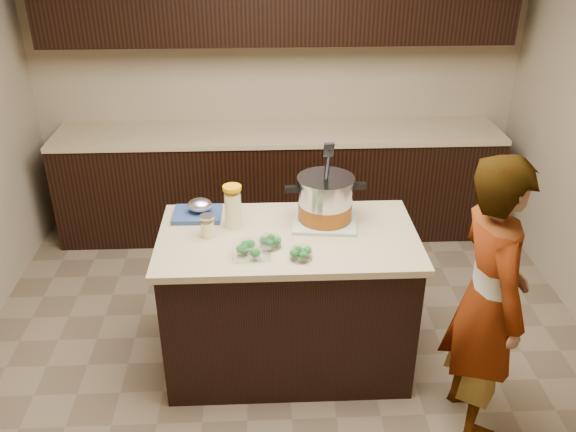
# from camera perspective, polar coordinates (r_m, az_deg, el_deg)

# --- Properties ---
(ground_plane) EXTENTS (4.00, 4.00, 0.00)m
(ground_plane) POSITION_cam_1_polar(r_m,az_deg,el_deg) (3.94, 0.00, -13.21)
(ground_plane) COLOR brown
(ground_plane) RESTS_ON ground
(room_shell) EXTENTS (4.04, 4.04, 2.72)m
(room_shell) POSITION_cam_1_polar(r_m,az_deg,el_deg) (3.10, 0.00, 11.44)
(room_shell) COLOR tan
(room_shell) RESTS_ON ground
(back_cabinets) EXTENTS (3.60, 0.63, 2.33)m
(back_cabinets) POSITION_cam_1_polar(r_m,az_deg,el_deg) (4.99, -0.91, 8.57)
(back_cabinets) COLOR black
(back_cabinets) RESTS_ON ground
(island) EXTENTS (1.46, 0.81, 0.90)m
(island) POSITION_cam_1_polar(r_m,az_deg,el_deg) (3.66, 0.00, -7.87)
(island) COLOR black
(island) RESTS_ON ground
(dish_towel) EXTENTS (0.40, 0.40, 0.02)m
(dish_towel) POSITION_cam_1_polar(r_m,az_deg,el_deg) (3.56, 3.45, -0.35)
(dish_towel) COLOR #64895C
(dish_towel) RESTS_ON island
(stock_pot) EXTENTS (0.47, 0.35, 0.47)m
(stock_pot) POSITION_cam_1_polar(r_m,az_deg,el_deg) (3.51, 3.51, 1.38)
(stock_pot) COLOR #B7B7BC
(stock_pot) RESTS_ON dish_towel
(lemonade_pitcher) EXTENTS (0.14, 0.14, 0.25)m
(lemonade_pitcher) POSITION_cam_1_polar(r_m,az_deg,el_deg) (3.46, -5.17, 0.72)
(lemonade_pitcher) COLOR #EEE091
(lemonade_pitcher) RESTS_ON island
(mason_jar) EXTENTS (0.09, 0.09, 0.14)m
(mason_jar) POSITION_cam_1_polar(r_m,az_deg,el_deg) (3.41, -7.54, -0.99)
(mason_jar) COLOR #EEE091
(mason_jar) RESTS_ON island
(broccoli_tub_left) EXTENTS (0.16, 0.16, 0.06)m
(broccoli_tub_left) POSITION_cam_1_polar(r_m,az_deg,el_deg) (3.29, -1.66, -2.51)
(broccoli_tub_left) COLOR silver
(broccoli_tub_left) RESTS_ON island
(broccoli_tub_right) EXTENTS (0.12, 0.12, 0.06)m
(broccoli_tub_right) POSITION_cam_1_polar(r_m,az_deg,el_deg) (3.19, 1.21, -3.60)
(broccoli_tub_right) COLOR silver
(broccoli_tub_right) RESTS_ON island
(broccoli_tub_rect) EXTENTS (0.21, 0.16, 0.07)m
(broccoli_tub_rect) POSITION_cam_1_polar(r_m,az_deg,el_deg) (3.22, -3.43, -3.23)
(broccoli_tub_rect) COLOR silver
(broccoli_tub_rect) RESTS_ON island
(blue_tray) EXTENTS (0.29, 0.23, 0.11)m
(blue_tray) POSITION_cam_1_polar(r_m,az_deg,el_deg) (3.63, -8.38, 0.48)
(blue_tray) COLOR navy
(blue_tray) RESTS_ON island
(person) EXTENTS (0.41, 0.60, 1.58)m
(person) POSITION_cam_1_polar(r_m,az_deg,el_deg) (3.24, 18.19, -7.54)
(person) COLOR gray
(person) RESTS_ON ground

